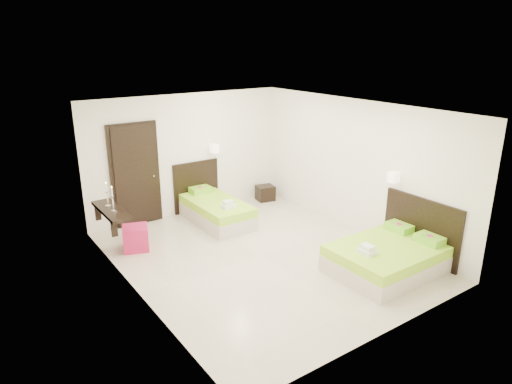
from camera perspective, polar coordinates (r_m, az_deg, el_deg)
floor at (r=8.17m, az=0.64°, el=-8.01°), size 5.50×5.50×0.00m
bed_single at (r=9.64m, az=-5.21°, el=-2.09°), size 1.08×1.80×1.48m
bed_double at (r=7.91m, az=16.34°, el=-7.62°), size 1.77×1.51×1.46m
nightstand at (r=10.89m, az=1.16°, el=-0.11°), size 0.46×0.42×0.35m
ottoman at (r=8.62m, az=-14.81°, el=-5.58°), size 0.56×0.56×0.44m
door at (r=9.53m, az=-14.83°, el=2.03°), size 1.02×0.15×2.14m
console_shelf at (r=8.35m, az=-17.70°, el=-2.25°), size 0.35×1.20×0.78m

